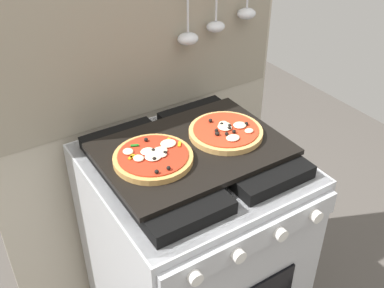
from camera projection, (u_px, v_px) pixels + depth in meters
name	position (u px, v px, depth m)	size (l,w,h in m)	color
kitchen_backsplash	(144.00, 132.00, 1.65)	(1.10, 0.09, 1.55)	#B2A893
stove	(192.00, 256.00, 1.61)	(0.60, 0.64, 0.90)	#B7BABF
baking_tray	(192.00, 149.00, 1.35)	(0.54, 0.38, 0.02)	black
pizza_left	(154.00, 158.00, 1.28)	(0.23, 0.23, 0.03)	tan
pizza_right	(225.00, 131.00, 1.40)	(0.23, 0.23, 0.03)	tan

